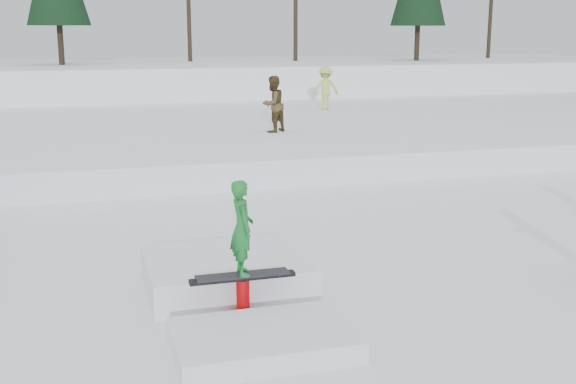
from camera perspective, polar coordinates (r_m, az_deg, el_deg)
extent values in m
plane|color=white|center=(12.54, 0.38, -7.00)|extent=(120.00, 120.00, 0.00)
cube|color=white|center=(41.55, -11.71, 8.33)|extent=(60.00, 14.00, 2.40)
cube|color=white|center=(27.78, -9.17, 4.67)|extent=(50.00, 18.00, 0.80)
cylinder|color=black|center=(39.82, -17.51, 11.00)|extent=(0.30, 0.30, 2.00)
cylinder|color=black|center=(43.84, 10.16, 11.50)|extent=(0.30, 0.30, 2.00)
imported|color=#44351A|center=(24.55, -1.19, 6.96)|extent=(1.17, 1.11, 1.90)
imported|color=#BACD4F|center=(31.52, 2.97, 8.19)|extent=(1.26, 0.81, 1.85)
cube|color=white|center=(12.14, -4.94, -6.39)|extent=(2.60, 2.20, 0.54)
cube|color=white|center=(9.91, -1.99, -11.64)|extent=(2.40, 1.60, 0.30)
cylinder|color=red|center=(11.03, -3.56, -9.72)|extent=(0.44, 0.44, 0.06)
cylinder|color=red|center=(10.93, -3.58, -8.41)|extent=(0.20, 0.20, 0.60)
cube|color=black|center=(10.82, -3.60, -6.78)|extent=(1.60, 0.16, 0.06)
cube|color=black|center=(10.80, -3.60, -6.55)|extent=(1.40, 0.28, 0.03)
imported|color=#166F27|center=(10.58, -3.66, -2.83)|extent=(0.34, 0.52, 1.42)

